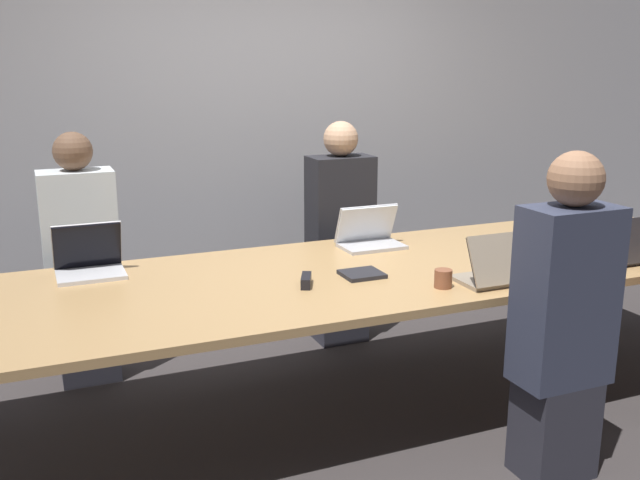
% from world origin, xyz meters
% --- Properties ---
extents(ground_plane, '(24.00, 24.00, 0.00)m').
position_xyz_m(ground_plane, '(0.00, 0.00, 0.00)').
color(ground_plane, '#383333').
extents(curtain_wall, '(12.00, 0.06, 2.80)m').
position_xyz_m(curtain_wall, '(0.00, 1.78, 1.40)').
color(curtain_wall, '#ADADB2').
rests_on(curtain_wall, ground_plane).
extents(conference_table, '(4.33, 1.28, 0.77)m').
position_xyz_m(conference_table, '(0.00, 0.00, 0.72)').
color(conference_table, tan).
rests_on(conference_table, ground_plane).
extents(laptop_far_left, '(0.33, 0.26, 0.26)m').
position_xyz_m(laptop_far_left, '(-1.37, 0.45, 0.84)').
color(laptop_far_left, silver).
rests_on(laptop_far_left, conference_table).
extents(person_far_left, '(0.40, 0.24, 1.43)m').
position_xyz_m(person_far_left, '(-1.37, 0.94, 0.69)').
color(person_far_left, '#2D2D38').
rests_on(person_far_left, ground_plane).
extents(laptop_near_midright, '(0.36, 0.25, 0.24)m').
position_xyz_m(laptop_near_midright, '(0.41, -0.45, 0.84)').
color(laptop_near_midright, gray).
rests_on(laptop_near_midright, conference_table).
extents(person_near_midright, '(0.40, 0.24, 1.45)m').
position_xyz_m(person_near_midright, '(0.43, -0.88, 0.71)').
color(person_near_midright, '#2D2D38').
rests_on(person_near_midright, ground_plane).
extents(cup_near_midright, '(0.08, 0.08, 0.09)m').
position_xyz_m(cup_near_midright, '(0.13, -0.41, 0.81)').
color(cup_near_midright, brown).
rests_on(cup_near_midright, conference_table).
extents(laptop_near_right, '(0.35, 0.25, 0.26)m').
position_xyz_m(laptop_near_right, '(1.32, -0.43, 0.84)').
color(laptop_near_right, '#333338').
rests_on(laptop_near_right, conference_table).
extents(bottle_near_right, '(0.06, 0.06, 0.25)m').
position_xyz_m(bottle_near_right, '(1.06, -0.24, 0.88)').
color(bottle_near_right, black).
rests_on(bottle_near_right, conference_table).
extents(laptop_far_center, '(0.36, 0.24, 0.24)m').
position_xyz_m(laptop_far_center, '(0.16, 0.41, 0.84)').
color(laptop_far_center, '#B7B7BC').
rests_on(laptop_far_center, conference_table).
extents(person_far_center, '(0.40, 0.24, 1.44)m').
position_xyz_m(person_far_center, '(0.21, 0.93, 0.70)').
color(person_far_center, '#2D2D38').
rests_on(person_far_center, ground_plane).
extents(stapler, '(0.10, 0.15, 0.05)m').
position_xyz_m(stapler, '(-0.45, -0.14, 0.79)').
color(stapler, black).
rests_on(stapler, conference_table).
extents(notebook, '(0.20, 0.18, 0.02)m').
position_xyz_m(notebook, '(-0.14, -0.10, 0.78)').
color(notebook, '#232328').
rests_on(notebook, conference_table).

